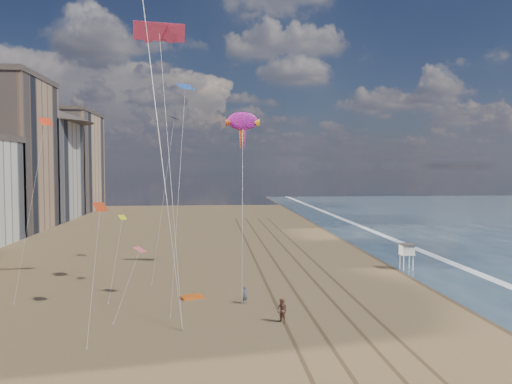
% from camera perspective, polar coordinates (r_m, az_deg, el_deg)
% --- Properties ---
extents(wet_sand, '(260.00, 260.00, 0.00)m').
position_cam_1_polar(wet_sand, '(70.53, 16.52, -7.05)').
color(wet_sand, '#42301E').
rests_on(wet_sand, ground).
extents(foam, '(260.00, 260.00, 0.00)m').
position_cam_1_polar(foam, '(72.17, 19.64, -6.87)').
color(foam, white).
rests_on(foam, ground).
extents(tracks, '(7.68, 120.00, 0.01)m').
position_cam_1_polar(tracks, '(56.61, 4.55, -9.40)').
color(tracks, brown).
rests_on(tracks, ground).
extents(lifeguard_stand, '(1.69, 1.69, 3.05)m').
position_cam_1_polar(lifeguard_stand, '(61.21, 16.85, -6.35)').
color(lifeguard_stand, silver).
rests_on(lifeguard_stand, ground).
extents(grounded_kite, '(2.31, 1.94, 0.22)m').
position_cam_1_polar(grounded_kite, '(47.25, -7.36, -11.79)').
color(grounded_kite, '#FF6115').
rests_on(grounded_kite, ground).
extents(show_kite, '(3.94, 7.15, 21.16)m').
position_cam_1_polar(show_kite, '(57.00, -1.55, 8.06)').
color(show_kite, '#B31B9E').
rests_on(show_kite, ground).
extents(kite_flyer_a, '(0.67, 0.65, 1.55)m').
position_cam_1_polar(kite_flyer_a, '(44.89, -1.26, -11.69)').
color(kite_flyer_a, slate).
rests_on(kite_flyer_a, ground).
extents(kite_flyer_b, '(1.15, 1.18, 1.91)m').
position_cam_1_polar(kite_flyer_b, '(39.73, 3.02, -13.38)').
color(kite_flyer_b, '#895A46').
rests_on(kite_flyer_b, ground).
extents(small_kites, '(16.31, 19.51, 15.79)m').
position_cam_1_polar(small_kites, '(50.08, -14.06, 5.10)').
color(small_kites, '#F05D64').
rests_on(small_kites, ground).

